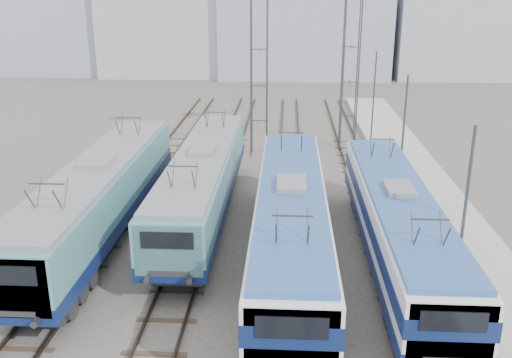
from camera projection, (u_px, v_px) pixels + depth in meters
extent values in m
plane|color=#514C47|center=(228.00, 323.00, 20.68)|extent=(160.00, 160.00, 0.00)
cube|color=#9E9E99|center=(454.00, 235.00, 27.65)|extent=(4.00, 70.00, 0.30)
cube|color=#0D1C4D|center=(102.00, 211.00, 27.22)|extent=(2.94, 18.59, 0.62)
cube|color=teal|center=(100.00, 186.00, 26.82)|extent=(2.89, 18.59, 1.86)
cube|color=teal|center=(13.00, 283.00, 18.43)|extent=(2.66, 0.72, 2.11)
cube|color=slate|center=(98.00, 166.00, 26.49)|extent=(2.66, 17.84, 0.21)
cube|color=#262628|center=(53.00, 291.00, 21.60)|extent=(2.17, 3.72, 0.70)
cube|color=#262628|center=(136.00, 184.00, 33.32)|extent=(2.17, 3.72, 0.70)
cube|color=#0D1C4D|center=(204.00, 194.00, 29.59)|extent=(2.83, 17.89, 0.60)
cube|color=teal|center=(203.00, 172.00, 29.21)|extent=(2.78, 17.89, 1.79)
cube|color=teal|center=(170.00, 248.00, 21.13)|extent=(2.56, 0.70, 2.03)
cube|color=slate|center=(202.00, 153.00, 28.89)|extent=(2.56, 17.17, 0.20)
cube|color=#262628|center=(184.00, 259.00, 24.19)|extent=(2.09, 3.58, 0.67)
cube|color=#262628|center=(218.00, 172.00, 35.47)|extent=(2.09, 3.58, 0.67)
cube|color=#0D1C4D|center=(290.00, 237.00, 24.39)|extent=(2.89, 18.27, 0.61)
cube|color=white|center=(291.00, 211.00, 24.00)|extent=(2.84, 18.27, 1.83)
cube|color=#0D1C4D|center=(291.00, 212.00, 24.02)|extent=(2.88, 18.29, 0.71)
cube|color=white|center=(291.00, 335.00, 15.76)|extent=(2.62, 0.71, 2.07)
cube|color=#2D569B|center=(291.00, 188.00, 23.68)|extent=(2.62, 17.54, 0.20)
cube|color=#262628|center=(290.00, 335.00, 18.88)|extent=(2.13, 3.65, 0.69)
cube|color=#262628|center=(290.00, 203.00, 30.40)|extent=(2.13, 3.65, 0.69)
cube|color=#0D1C4D|center=(395.00, 239.00, 24.43)|extent=(2.72, 17.20, 0.57)
cube|color=white|center=(398.00, 214.00, 24.06)|extent=(2.67, 17.20, 1.72)
cube|color=#0D1C4D|center=(397.00, 215.00, 24.07)|extent=(2.71, 17.22, 0.67)
cube|color=white|center=(449.00, 329.00, 16.30)|extent=(2.46, 0.67, 1.95)
cube|color=#2D569B|center=(399.00, 193.00, 23.75)|extent=(2.46, 16.51, 0.19)
cube|color=#262628|center=(423.00, 329.00, 19.23)|extent=(2.01, 3.44, 0.64)
cube|color=#262628|center=(375.00, 206.00, 30.08)|extent=(2.01, 3.44, 0.64)
cylinder|color=#3F4247|center=(251.00, 72.00, 39.08)|extent=(0.10, 0.10, 12.00)
cylinder|color=#3F4247|center=(267.00, 73.00, 39.02)|extent=(0.10, 0.10, 12.00)
cylinder|color=#3F4247|center=(252.00, 70.00, 40.12)|extent=(0.10, 0.10, 12.00)
cylinder|color=#3F4247|center=(267.00, 70.00, 40.06)|extent=(0.10, 0.10, 12.00)
cylinder|color=#3F4247|center=(343.00, 69.00, 40.62)|extent=(0.10, 0.10, 12.00)
cylinder|color=#3F4247|center=(359.00, 69.00, 40.56)|extent=(0.10, 0.10, 12.00)
cylinder|color=#3F4247|center=(342.00, 67.00, 41.66)|extent=(0.10, 0.10, 12.00)
cylinder|color=#3F4247|center=(357.00, 67.00, 41.60)|extent=(0.10, 0.10, 12.00)
cylinder|color=#3F4247|center=(464.00, 218.00, 20.99)|extent=(0.12, 0.12, 7.00)
cylinder|color=#3F4247|center=(403.00, 137.00, 32.34)|extent=(0.12, 0.12, 7.00)
cylinder|color=#3F4247|center=(374.00, 98.00, 43.69)|extent=(0.12, 0.12, 7.00)
cone|color=#E43200|center=(487.00, 342.00, 18.60)|extent=(0.35, 0.35, 0.57)
cube|color=#A0A8B1|center=(172.00, 22.00, 77.83)|extent=(18.00, 12.00, 14.00)
cube|color=#929BB1|center=(304.00, 7.00, 76.22)|extent=(22.00, 14.00, 18.00)
cube|color=#A0A8B1|center=(454.00, 31.00, 76.11)|extent=(16.00, 12.00, 12.00)
cube|color=#929BB1|center=(59.00, 36.00, 79.33)|extent=(14.00, 10.00, 10.00)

